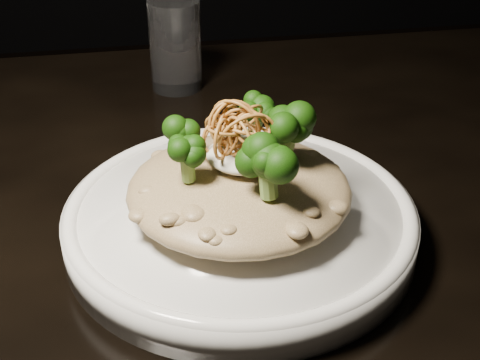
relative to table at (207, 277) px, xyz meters
The scene contains 7 objects.
table is the anchor object (origin of this frame).
plate 0.11m from the table, 67.82° to the right, with size 0.28×0.28×0.03m, color white.
risotto 0.14m from the table, 70.25° to the right, with size 0.18×0.18×0.04m, color brown.
broccoli 0.18m from the table, 65.89° to the right, with size 0.13×0.13×0.05m, color black, non-canonical shape.
cheese 0.17m from the table, 63.49° to the right, with size 0.06×0.06×0.02m, color silver.
shallots 0.19m from the table, 69.12° to the right, with size 0.05×0.05×0.04m, color brown, non-canonical shape.
drinking_glass 0.29m from the table, 89.58° to the left, with size 0.06×0.06×0.11m, color silver.
Camera 1 is at (-0.06, -0.49, 1.08)m, focal length 50.00 mm.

